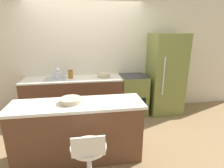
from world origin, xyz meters
name	(u,v)px	position (x,y,z in m)	size (l,w,h in m)	color
ground_plane	(90,122)	(0.00, 0.00, 0.00)	(14.00, 14.00, 0.00)	#8E704C
wall_back	(87,57)	(0.00, 0.66, 1.30)	(8.00, 0.06, 2.60)	beige
back_counter	(74,98)	(-0.32, 0.32, 0.45)	(2.10, 0.61, 0.91)	brown
kitchen_island	(79,131)	(-0.18, -1.09, 0.45)	(1.88, 0.56, 0.90)	brown
oven_range	(133,94)	(1.04, 0.32, 0.45)	(0.59, 0.62, 0.91)	olive
refrigerator	(165,74)	(1.78, 0.29, 0.92)	(0.73, 0.69, 1.83)	olive
stool_chair	(89,161)	(-0.04, -1.73, 0.44)	(0.41, 0.41, 0.86)	#B7B7BC
kettle	(58,74)	(-0.62, 0.35, 1.00)	(0.19, 0.19, 0.23)	silver
mixing_bowl	(104,75)	(0.36, 0.35, 0.95)	(0.27, 0.27, 0.08)	#C1B28E
canister_jar	(71,74)	(-0.36, 0.35, 0.99)	(0.11, 0.11, 0.17)	#9E6623
fruit_bowl	(71,100)	(-0.26, -1.06, 0.93)	(0.31, 0.31, 0.07)	#C1B28E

